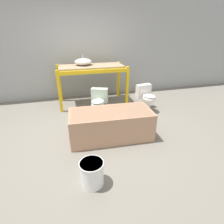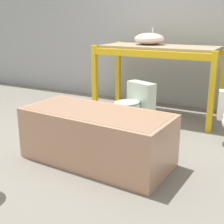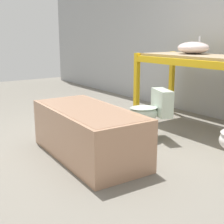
% 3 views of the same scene
% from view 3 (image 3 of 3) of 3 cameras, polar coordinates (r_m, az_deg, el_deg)
% --- Properties ---
extents(ground_plane, '(12.00, 12.00, 0.00)m').
position_cam_3_polar(ground_plane, '(3.87, -0.23, -5.59)').
color(ground_plane, slate).
extents(warehouse_wall_rear, '(10.80, 0.08, 3.20)m').
position_cam_3_polar(warehouse_wall_rear, '(5.15, 19.72, 16.55)').
color(warehouse_wall_rear, '#9EA0A3').
rests_on(warehouse_wall_rear, ground_plane).
extents(shelving_rack, '(1.78, 0.84, 1.03)m').
position_cam_3_polar(shelving_rack, '(4.49, 15.59, 8.01)').
color(shelving_rack, yellow).
rests_on(shelving_rack, ground_plane).
extents(sink_basin, '(0.44, 0.45, 0.25)m').
position_cam_3_polar(sink_basin, '(4.67, 14.66, 11.29)').
color(sink_basin, silver).
rests_on(sink_basin, shelving_rack).
extents(bathtub_main, '(1.53, 0.76, 0.53)m').
position_cam_3_polar(bathtub_main, '(3.37, -4.41, -3.16)').
color(bathtub_main, tan).
rests_on(bathtub_main, ground_plane).
extents(toilet_far, '(0.50, 0.60, 0.63)m').
position_cam_3_polar(toilet_far, '(3.95, 7.13, 0.09)').
color(toilet_far, silver).
rests_on(toilet_far, ground_plane).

